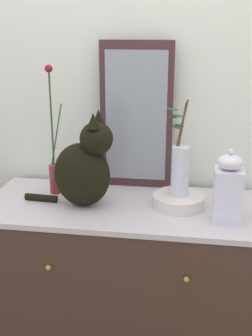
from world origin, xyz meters
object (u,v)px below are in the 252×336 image
(sideboard, at_px, (126,284))
(vase_slim_green, at_px, (54,165))
(cat_sitting, at_px, (85,167))
(vase_glass_clear, at_px, (180,168))
(jar_lidded_porcelain, at_px, (228,189))
(mirror_leaning, at_px, (136,117))
(bowl_porcelain, at_px, (179,200))

(sideboard, distance_m, vase_slim_green, 0.69)
(cat_sitting, bearing_deg, vase_glass_clear, 7.89)
(vase_slim_green, bearing_deg, sideboard, -14.32)
(sideboard, distance_m, jar_lidded_porcelain, 0.73)
(mirror_leaning, distance_m, vase_slim_green, 0.46)
(sideboard, bearing_deg, cat_sitting, -170.45)
(cat_sitting, bearing_deg, sideboard, 9.55)
(vase_glass_clear, bearing_deg, sideboard, -173.40)
(bowl_porcelain, height_order, vase_glass_clear, vase_glass_clear)
(vase_slim_green, relative_size, jar_lidded_porcelain, 1.96)
(sideboard, relative_size, vase_slim_green, 2.13)
(mirror_leaning, bearing_deg, vase_slim_green, -157.30)
(vase_glass_clear, relative_size, jar_lidded_porcelain, 1.37)
(bowl_porcelain, height_order, jar_lidded_porcelain, jar_lidded_porcelain)
(cat_sitting, xyz_separation_m, bowl_porcelain, (0.42, 0.06, -0.16))
(bowl_porcelain, relative_size, jar_lidded_porcelain, 0.75)
(vase_glass_clear, bearing_deg, bowl_porcelain, -60.54)
(vase_slim_green, relative_size, vase_glass_clear, 1.43)
(cat_sitting, height_order, vase_slim_green, vase_slim_green)
(mirror_leaning, distance_m, jar_lidded_porcelain, 0.60)
(vase_slim_green, height_order, bowl_porcelain, vase_slim_green)
(mirror_leaning, relative_size, vase_slim_green, 1.17)
(sideboard, height_order, bowl_porcelain, bowl_porcelain)
(cat_sitting, distance_m, jar_lidded_porcelain, 0.63)
(mirror_leaning, xyz_separation_m, vase_glass_clear, (0.23, -0.22, -0.18))
(sideboard, bearing_deg, bowl_porcelain, 5.90)
(mirror_leaning, height_order, vase_glass_clear, mirror_leaning)
(bowl_porcelain, bearing_deg, cat_sitting, -172.51)
(cat_sitting, distance_m, vase_slim_green, 0.23)
(jar_lidded_porcelain, bearing_deg, vase_glass_clear, 148.81)
(sideboard, xyz_separation_m, vase_slim_green, (-0.37, 0.09, 0.57))
(cat_sitting, distance_m, bowl_porcelain, 0.46)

